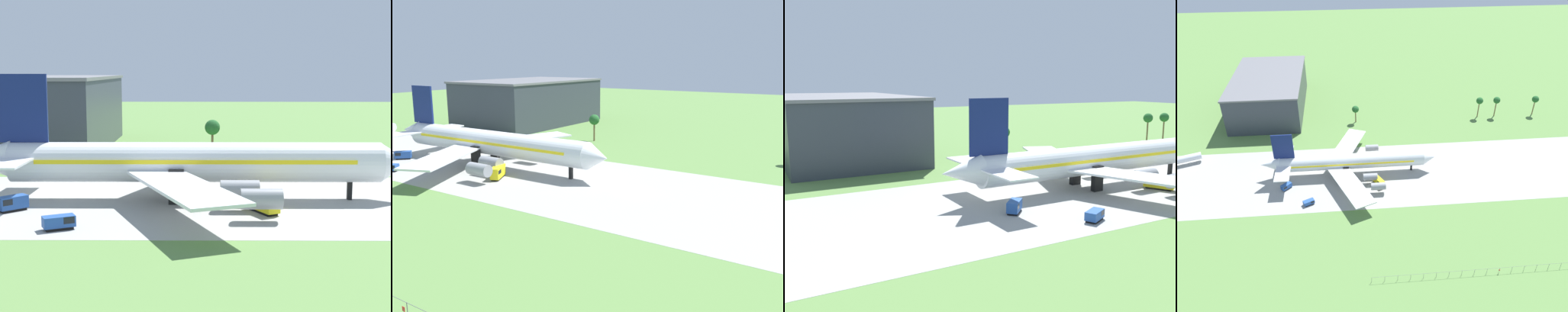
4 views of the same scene
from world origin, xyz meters
TOP-DOWN VIEW (x-y plane):
  - ground_plane at (0.00, 0.00)m, footprint 600.00×600.00m
  - taxiway_strip at (0.00, 0.00)m, footprint 320.00×44.00m
  - jet_airliner at (-44.07, 1.75)m, footprint 72.79×58.02m
  - baggage_tug at (-60.50, -16.90)m, footprint 4.62×3.61m
  - fuel_truck at (-70.16, -6.64)m, footprint 4.54×4.50m
  - catering_van at (-32.61, -7.33)m, footprint 4.60×6.47m
  - perimeter_fence at (0.00, -55.00)m, footprint 80.10×0.10m
  - no_stopping_sign at (-0.19, -55.31)m, footprint 0.44×0.08m
  - terminal_building at (-85.02, 67.54)m, footprint 36.72×61.20m
  - palm_tree_row at (20.25, 46.94)m, footprint 99.85×3.60m

SIDE VIEW (x-z plane):
  - ground_plane at x=0.00m, z-range 0.00..0.00m
  - taxiway_strip at x=0.00m, z-range 0.00..0.02m
  - baggage_tug at x=-60.50m, z-range 0.10..1.97m
  - no_stopping_sign at x=-0.19m, z-range 0.21..1.89m
  - fuel_truck at x=-70.16m, z-range 0.10..2.37m
  - perimeter_fence at x=0.00m, z-range 0.40..2.50m
  - catering_van at x=-32.61m, z-range 0.10..3.06m
  - jet_airliner at x=-44.07m, z-range -4.07..16.24m
  - palm_tree_row at x=20.25m, z-range 2.92..14.11m
  - terminal_building at x=-85.02m, z-range 0.02..19.23m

